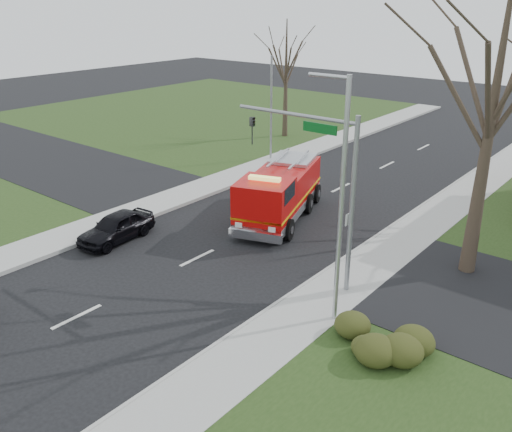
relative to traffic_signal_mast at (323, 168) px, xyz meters
The scene contains 12 objects.
ground 7.18m from the traffic_signal_mast, 163.94° to the right, with size 120.00×120.00×0.00m, color black.
sidewalk_right 4.97m from the traffic_signal_mast, 56.58° to the right, with size 2.40×80.00×0.15m, color #9B9A95.
sidewalk_left 12.41m from the traffic_signal_mast, behind, with size 2.40×80.00×0.15m, color #9B9A95.
cross_street_left 28.11m from the traffic_signal_mast, behind, with size 30.00×8.00×0.15m, color black.
hedge_corner 6.14m from the traffic_signal_mast, 33.41° to the right, with size 2.80×2.00×0.90m, color #2E3914.
bare_tree_near 6.78m from the traffic_signal_mast, 46.37° to the left, with size 6.00×6.00×12.00m.
bare_tree_left 23.97m from the traffic_signal_mast, 129.43° to the left, with size 4.50×4.50×9.00m.
traffic_signal_mast is the anchor object (origin of this frame).
streetlight_pole 2.78m from the traffic_signal_mast, 46.02° to the right, with size 1.48×0.16×8.40m.
utility_pole_far 17.38m from the traffic_signal_mast, 133.85° to the left, with size 0.14×0.14×7.00m, color gray.
fire_engine 7.60m from the traffic_signal_mast, 139.97° to the left, with size 4.74×7.65×2.92m.
parked_car_maroon 10.54m from the traffic_signal_mast, 165.12° to the right, with size 1.56×3.88×1.32m, color black.
Camera 1 is at (15.25, -14.70, 10.48)m, focal length 38.00 mm.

